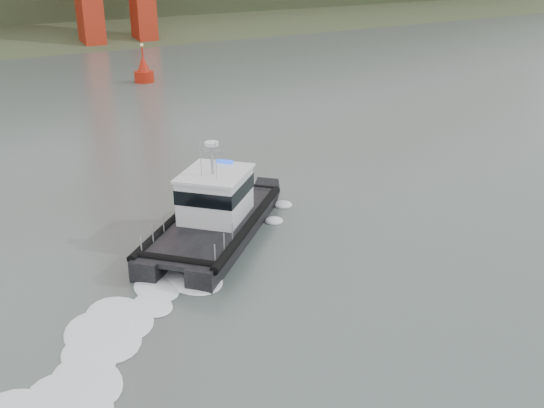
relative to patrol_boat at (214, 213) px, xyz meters
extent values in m
plane|color=#485550|center=(-0.44, -10.59, -1.18)|extent=(400.00, 400.00, 0.00)
cube|color=black|center=(-0.87, 0.83, -0.81)|extent=(8.27, 7.05, 1.06)
cube|color=black|center=(0.64, -1.02, -0.81)|extent=(8.27, 7.05, 1.06)
cube|color=black|center=(-0.45, -0.37, -0.39)|extent=(8.75, 8.06, 0.22)
cube|color=white|center=(0.23, 0.19, 0.74)|extent=(4.15, 4.07, 2.04)
cube|color=black|center=(0.23, 0.19, 1.10)|extent=(4.22, 4.15, 0.66)
cube|color=white|center=(0.23, 0.19, 1.83)|extent=(4.40, 4.32, 0.14)
cylinder|color=#999CA1|center=(0.03, 0.02, 2.55)|extent=(0.14, 0.14, 1.59)
cylinder|color=white|center=(0.03, 0.02, 3.30)|extent=(0.62, 0.62, 0.16)
cylinder|color=#AA1C0B|center=(12.94, 36.69, -0.74)|extent=(2.00, 2.00, 1.33)
cone|color=#AA1C0B|center=(12.94, 36.69, 0.59)|extent=(1.56, 1.56, 2.00)
cylinder|color=#AA1C0B|center=(12.94, 36.69, 1.93)|extent=(0.18, 0.18, 1.11)
sphere|color=#E5D87F|center=(12.94, 36.69, 2.60)|extent=(0.33, 0.33, 0.33)
camera|label=1|loc=(-12.60, -22.49, 10.95)|focal=40.00mm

